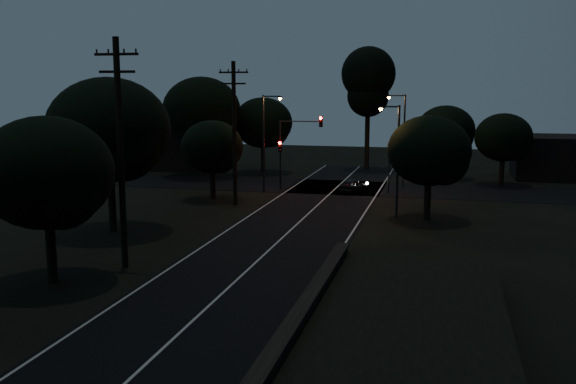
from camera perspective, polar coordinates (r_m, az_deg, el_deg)
The scene contains 21 objects.
road_surface at distance 45.45m, azimuth 2.14°, elevation -1.66°, with size 60.00×70.00×0.03m.
utility_pole_mid at distance 31.51m, azimuth -14.68°, elevation 3.63°, with size 2.20×0.30×11.00m.
utility_pole_far at distance 47.13m, azimuth -4.80°, elevation 5.43°, with size 2.20×0.30×10.50m.
tree_left_b at distance 29.89m, azimuth -20.47°, elevation 1.33°, with size 5.89×5.89×7.49m.
tree_left_c at distance 39.51m, azimuth -15.41°, elevation 5.11°, with size 7.35×7.35×9.29m.
tree_left_d at distance 49.81m, azimuth -6.63°, elevation 3.86°, with size 4.83×4.83×6.13m.
tree_far_nw at distance 65.03m, azimuth -2.11°, elevation 6.05°, with size 6.00×6.00×7.60m.
tree_far_w at distance 62.72m, azimuth -7.52°, elevation 7.08°, with size 7.55×7.55×9.62m.
tree_far_ne at distance 62.61m, azimuth 14.01°, elevation 5.25°, with size 5.48×5.48×6.93m.
tree_far_e at distance 59.88m, azimuth 18.78°, elevation 4.50°, with size 5.02×5.02×6.37m.
tree_right_a at distance 42.68m, azimuth 12.69°, elevation 3.43°, with size 5.41×5.41×6.88m.
tall_pine at distance 68.04m, azimuth 7.15°, elevation 9.75°, with size 5.62×5.62×12.78m.
building_left at distance 71.07m, azimuth -10.37°, elevation 4.00°, with size 10.00×8.00×4.40m, color black.
building_right at distance 66.84m, azimuth 23.23°, elevation 2.88°, with size 9.00×7.00×4.00m, color black.
signal_left at distance 54.60m, azimuth -0.70°, elevation 3.22°, with size 0.28×0.35×4.10m.
signal_right at distance 53.07m, azimuth 8.98°, elevation 2.92°, with size 0.28×0.35×4.10m.
signal_mast at distance 54.07m, azimuth 1.03°, elevation 4.75°, with size 3.70×0.35×6.25m.
streetlight_a at distance 52.70m, azimuth -1.99°, elevation 4.95°, with size 1.66×0.26×8.00m.
streetlight_b at distance 56.84m, azimuth 10.08°, elevation 5.14°, with size 1.66×0.26×8.00m.
streetlight_c at distance 42.91m, azimuth 9.53°, elevation 3.41°, with size 1.46×0.26×7.50m.
car at distance 53.46m, azimuth 5.81°, elevation 0.59°, with size 1.35×3.36×1.15m, color black.
Camera 1 is at (8.96, -12.57, 8.77)m, focal length 40.00 mm.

